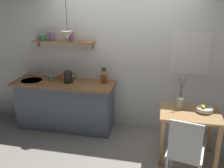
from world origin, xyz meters
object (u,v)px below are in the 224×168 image
object	(u,v)px
coffee_mug_spare	(60,77)
fruit_bowl	(204,109)
dining_table	(189,121)
twig_vase	(180,103)
electric_kettle	(68,77)
dining_chair_near	(185,150)
knife_block	(104,77)
coffee_mug_by_sink	(51,78)
pendant_lamp	(67,34)

from	to	relation	value
coffee_mug_spare	fruit_bowl	bearing A→B (deg)	-12.31
dining_table	fruit_bowl	world-z (taller)	fruit_bowl
twig_vase	electric_kettle	bearing A→B (deg)	167.95
dining_chair_near	electric_kettle	distance (m)	2.31
fruit_bowl	knife_block	bearing A→B (deg)	160.87
fruit_bowl	coffee_mug_spare	bearing A→B (deg)	167.69
knife_block	fruit_bowl	bearing A→B (deg)	-19.13
knife_block	coffee_mug_spare	world-z (taller)	knife_block
coffee_mug_spare	dining_chair_near	bearing A→B (deg)	-30.08
coffee_mug_by_sink	dining_table	bearing A→B (deg)	-12.70
fruit_bowl	knife_block	size ratio (longest dim) A/B	0.80
fruit_bowl	twig_vase	size ratio (longest dim) A/B	0.46
dining_table	coffee_mug_by_sink	bearing A→B (deg)	167.30
dining_chair_near	twig_vase	distance (m)	0.81
electric_kettle	knife_block	distance (m)	0.63
coffee_mug_by_sink	knife_block	bearing A→B (deg)	4.19
electric_kettle	dining_chair_near	bearing A→B (deg)	-30.63
fruit_bowl	coffee_mug_by_sink	size ratio (longest dim) A/B	1.84
electric_kettle	dining_table	bearing A→B (deg)	-13.66
twig_vase	electric_kettle	size ratio (longest dim) A/B	1.99
fruit_bowl	coffee_mug_by_sink	bearing A→B (deg)	169.37
twig_vase	pendant_lamp	world-z (taller)	pendant_lamp
twig_vase	coffee_mug_spare	xyz separation A→B (m)	(-2.09, 0.49, 0.11)
knife_block	coffee_mug_by_sink	size ratio (longest dim) A/B	2.30
dining_chair_near	coffee_mug_by_sink	distance (m)	2.64
dining_chair_near	twig_vase	xyz separation A→B (m)	(-0.05, 0.75, 0.31)
twig_vase	coffee_mug_spare	world-z (taller)	twig_vase
coffee_mug_by_sink	coffee_mug_spare	bearing A→B (deg)	14.12
twig_vase	coffee_mug_spare	size ratio (longest dim) A/B	3.62
dining_table	dining_chair_near	size ratio (longest dim) A/B	0.86
dining_table	fruit_bowl	size ratio (longest dim) A/B	3.64
twig_vase	electric_kettle	xyz separation A→B (m)	(-1.89, 0.40, 0.15)
dining_table	electric_kettle	world-z (taller)	electric_kettle
twig_vase	electric_kettle	distance (m)	1.94
dining_table	knife_block	xyz separation A→B (m)	(-1.42, 0.62, 0.40)
fruit_bowl	knife_block	distance (m)	1.72
twig_vase	knife_block	distance (m)	1.39
dining_table	knife_block	bearing A→B (deg)	156.61
dining_chair_near	fruit_bowl	xyz separation A→B (m)	(0.29, 0.71, 0.26)
dining_chair_near	coffee_mug_spare	xyz separation A→B (m)	(-2.14, 1.24, 0.42)
dining_chair_near	coffee_mug_by_sink	bearing A→B (deg)	152.60
dining_table	pendant_lamp	size ratio (longest dim) A/B	1.29
twig_vase	coffee_mug_by_sink	world-z (taller)	twig_vase
fruit_bowl	coffee_mug_by_sink	world-z (taller)	coffee_mug_by_sink
knife_block	dining_table	bearing A→B (deg)	-23.39
coffee_mug_by_sink	dining_chair_near	bearing A→B (deg)	-27.40
dining_table	coffee_mug_by_sink	world-z (taller)	coffee_mug_by_sink
dining_chair_near	twig_vase	world-z (taller)	twig_vase
dining_chair_near	knife_block	size ratio (longest dim) A/B	3.38
dining_chair_near	coffee_mug_by_sink	world-z (taller)	coffee_mug_by_sink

